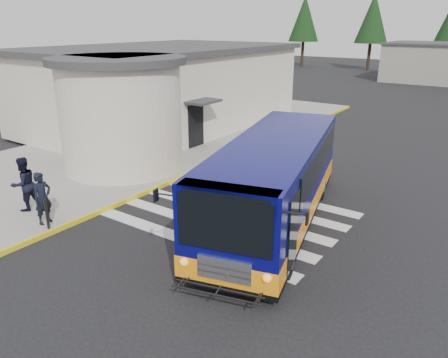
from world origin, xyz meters
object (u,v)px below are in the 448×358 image
Objects in this scene: transit_bus at (274,185)px; bollard at (47,213)px; pedestrian_b at (24,184)px; pedestrian_a at (43,198)px.

transit_bus is 7.22m from bollard.
transit_bus reaches higher than pedestrian_b.
bollard is (0.45, -0.21, -0.33)m from pedestrian_a.
pedestrian_a is (-5.88, -4.50, -0.34)m from transit_bus.
pedestrian_a is at bearing 155.02° from bollard.
transit_bus is 5.98× the size of pedestrian_a.
transit_bus is at bearing 40.97° from bollard.
pedestrian_b is (-7.37, -4.23, -0.26)m from transit_bus.
transit_bus is 8.50m from pedestrian_b.
pedestrian_a is 0.60m from bollard.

